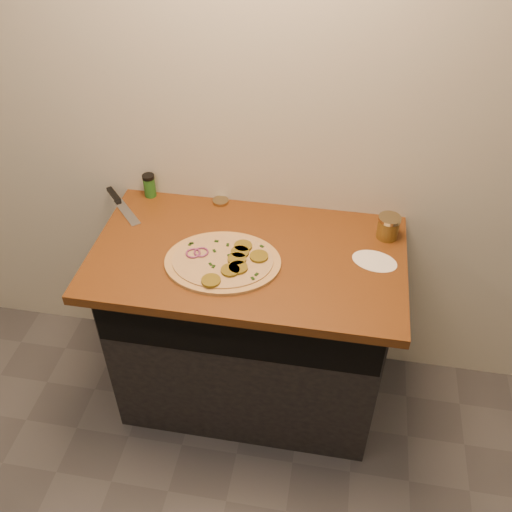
% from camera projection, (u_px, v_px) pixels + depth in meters
% --- Properties ---
extents(cabinet, '(1.10, 0.60, 0.86)m').
position_uv_depth(cabinet, '(250.00, 329.00, 2.51)').
color(cabinet, black).
rests_on(cabinet, ground).
extents(countertop, '(1.20, 0.70, 0.04)m').
position_uv_depth(countertop, '(248.00, 256.00, 2.19)').
color(countertop, brown).
rests_on(countertop, cabinet).
extents(pizza, '(0.47, 0.47, 0.03)m').
position_uv_depth(pizza, '(224.00, 261.00, 2.12)').
color(pizza, tan).
rests_on(pizza, countertop).
extents(chefs_knife, '(0.23, 0.24, 0.02)m').
position_uv_depth(chefs_knife, '(120.00, 203.00, 2.41)').
color(chefs_knife, '#B7BAC1').
rests_on(chefs_knife, countertop).
extents(mason_jar_lid, '(0.09, 0.09, 0.01)m').
position_uv_depth(mason_jar_lid, '(221.00, 201.00, 2.42)').
color(mason_jar_lid, '#998459').
rests_on(mason_jar_lid, countertop).
extents(salsa_jar, '(0.09, 0.09, 0.10)m').
position_uv_depth(salsa_jar, '(388.00, 227.00, 2.22)').
color(salsa_jar, '#A21E10').
rests_on(salsa_jar, countertop).
extents(spice_shaker, '(0.05, 0.05, 0.10)m').
position_uv_depth(spice_shaker, '(149.00, 185.00, 2.43)').
color(spice_shaker, '#24631F').
rests_on(spice_shaker, countertop).
extents(flour_spill, '(0.21, 0.21, 0.00)m').
position_uv_depth(flour_spill, '(375.00, 261.00, 2.14)').
color(flour_spill, white).
rests_on(flour_spill, countertop).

